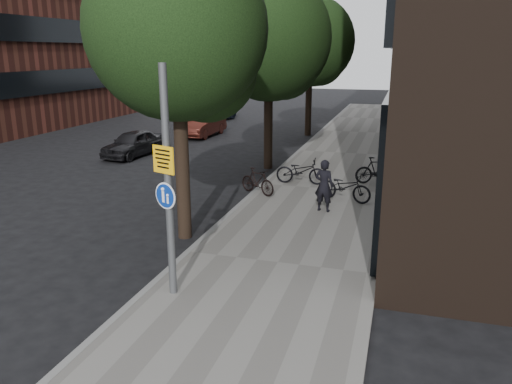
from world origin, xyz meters
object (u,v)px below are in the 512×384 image
at_px(parked_car_near, 133,144).
at_px(pedestrian, 324,186).
at_px(parked_bike_facade_near, 345,187).
at_px(signpost, 168,184).

bearing_deg(parked_car_near, pedestrian, -25.47).
bearing_deg(parked_bike_facade_near, signpost, 177.86).
bearing_deg(signpost, parked_car_near, 142.60).
distance_m(signpost, parked_bike_facade_near, 8.01).
distance_m(parked_bike_facade_near, parked_car_near, 11.58).
height_order(signpost, pedestrian, signpost).
relative_size(pedestrian, parked_car_near, 0.45).
distance_m(pedestrian, parked_bike_facade_near, 1.37).
xyz_separation_m(signpost, parked_car_near, (-7.95, 12.31, -1.78)).
relative_size(pedestrian, parked_bike_facade_near, 0.88).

